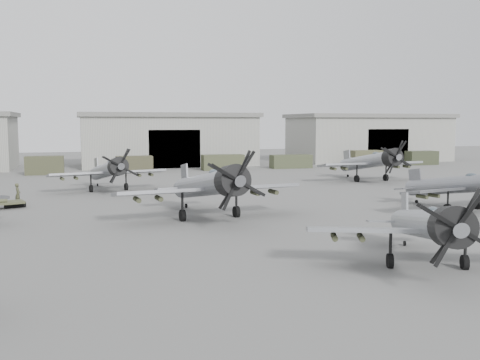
% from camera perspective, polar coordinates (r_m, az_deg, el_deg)
% --- Properties ---
extents(ground, '(220.00, 220.00, 0.00)m').
position_cam_1_polar(ground, '(31.98, 10.44, -6.69)').
color(ground, '#565553').
rests_on(ground, ground).
extents(hangar_center, '(29.00, 14.80, 8.70)m').
position_cam_1_polar(hangar_center, '(90.83, -7.73, 4.35)').
color(hangar_center, '#A3A499').
rests_on(hangar_center, ground).
extents(hangar_right, '(29.00, 14.80, 8.70)m').
position_cam_1_polar(hangar_right, '(103.86, 13.51, 4.45)').
color(hangar_right, '#A3A499').
rests_on(hangar_right, ground).
extents(support_truck_2, '(5.06, 2.20, 2.53)m').
position_cam_1_polar(support_truck_2, '(78.03, -20.12, 1.48)').
color(support_truck_2, '#3D3F29').
rests_on(support_truck_2, ground).
extents(support_truck_3, '(5.13, 2.20, 2.32)m').
position_cam_1_polar(support_truck_3, '(78.28, -11.20, 1.67)').
color(support_truck_3, '#3E3D29').
rests_on(support_truck_3, ground).
extents(support_truck_4, '(6.32, 2.20, 2.30)m').
position_cam_1_polar(support_truck_4, '(80.63, -1.84, 1.90)').
color(support_truck_4, '#41452D').
rests_on(support_truck_4, ground).
extents(support_truck_5, '(6.48, 2.20, 2.10)m').
position_cam_1_polar(support_truck_5, '(84.17, 5.46, 1.99)').
color(support_truck_5, '#3E442C').
rests_on(support_truck_5, ground).
extents(support_truck_6, '(5.06, 2.20, 2.60)m').
position_cam_1_polar(support_truck_6, '(89.99, 13.28, 2.27)').
color(support_truck_6, '#48482F').
rests_on(support_truck_6, ground).
extents(support_truck_7, '(5.35, 2.20, 2.32)m').
position_cam_1_polar(support_truck_7, '(95.79, 18.81, 2.25)').
color(support_truck_7, '#343925').
rests_on(support_truck_7, ground).
extents(aircraft_near_1, '(11.57, 10.46, 4.69)m').
position_cam_1_polar(aircraft_near_1, '(27.22, 19.53, -4.61)').
color(aircraft_near_1, '#919499').
rests_on(aircraft_near_1, ground).
extents(aircraft_mid_1, '(14.05, 12.64, 5.58)m').
position_cam_1_polar(aircraft_mid_1, '(38.94, -3.16, -0.53)').
color(aircraft_mid_1, gray).
rests_on(aircraft_mid_1, ground).
extents(aircraft_mid_2, '(11.69, 10.52, 4.64)m').
position_cam_1_polar(aircraft_mid_2, '(46.24, 22.86, -0.49)').
color(aircraft_mid_2, gray).
rests_on(aircraft_mid_2, ground).
extents(aircraft_far_0, '(12.21, 10.99, 4.85)m').
position_cam_1_polar(aircraft_far_0, '(56.78, -13.82, 1.04)').
color(aircraft_far_0, gray).
rests_on(aircraft_far_0, ground).
extents(aircraft_far_1, '(13.46, 12.11, 5.39)m').
position_cam_1_polar(aircraft_far_1, '(66.41, 13.95, 1.96)').
color(aircraft_far_1, gray).
rests_on(aircraft_far_1, ground).
extents(ground_crew, '(0.54, 0.74, 1.85)m').
position_cam_1_polar(ground_crew, '(50.00, -22.61, -1.39)').
color(ground_crew, '#47482F').
rests_on(ground_crew, ground).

